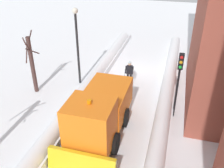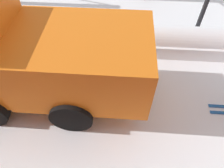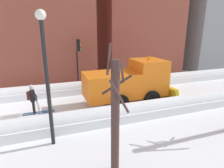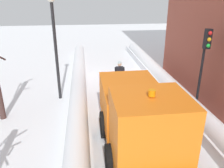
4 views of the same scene
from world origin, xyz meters
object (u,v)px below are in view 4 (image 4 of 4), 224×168
at_px(skier, 119,74).
at_px(street_lamp, 55,37).
at_px(plow_truck, 138,117).
at_px(traffic_light_pole, 205,55).

distance_m(skier, street_lamp, 4.46).
relative_size(plow_truck, street_lamp, 1.07).
bearing_deg(street_lamp, plow_truck, 122.46).
bearing_deg(street_lamp, skier, -165.45).
height_order(traffic_light_pole, street_lamp, street_lamp).
distance_m(plow_truck, skier, 6.10).
relative_size(plow_truck, traffic_light_pole, 1.45).
bearing_deg(plow_truck, skier, -92.87).
height_order(plow_truck, street_lamp, street_lamp).
xyz_separation_m(skier, street_lamp, (3.58, 0.93, 2.49)).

